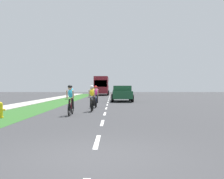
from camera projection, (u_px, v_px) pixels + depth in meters
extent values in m
plane|color=#38383A|center=(108.00, 102.00, 25.38)|extent=(120.00, 120.00, 0.00)
cube|color=#2D6026|center=(58.00, 102.00, 25.39)|extent=(2.71, 70.00, 0.01)
cube|color=#B2ADA3|center=(35.00, 102.00, 25.39)|extent=(1.82, 70.00, 0.10)
cube|color=white|center=(97.00, 141.00, 6.98)|extent=(0.12, 1.80, 0.01)
cube|color=white|center=(103.00, 123.00, 10.72)|extent=(0.12, 1.80, 0.01)
cube|color=white|center=(105.00, 114.00, 14.45)|extent=(0.12, 1.80, 0.01)
cube|color=white|center=(107.00, 108.00, 18.18)|extent=(0.12, 1.80, 0.01)
cube|color=white|center=(108.00, 105.00, 21.92)|extent=(0.12, 1.80, 0.01)
cube|color=white|center=(108.00, 102.00, 25.65)|extent=(0.12, 1.80, 0.01)
cube|color=white|center=(109.00, 100.00, 29.38)|extent=(0.12, 1.80, 0.01)
cube|color=white|center=(109.00, 99.00, 33.12)|extent=(0.12, 1.80, 0.01)
cube|color=white|center=(110.00, 98.00, 36.85)|extent=(0.12, 1.80, 0.01)
cube|color=white|center=(110.00, 97.00, 40.58)|extent=(0.12, 1.80, 0.01)
cube|color=white|center=(110.00, 96.00, 44.32)|extent=(0.12, 1.80, 0.01)
cube|color=white|center=(110.00, 95.00, 48.05)|extent=(0.12, 1.80, 0.01)
cube|color=white|center=(110.00, 95.00, 51.78)|extent=(0.12, 1.80, 0.01)
cube|color=white|center=(110.00, 94.00, 55.52)|extent=(0.12, 1.80, 0.01)
cylinder|color=yellow|center=(1.00, 117.00, 12.43)|extent=(0.28, 0.28, 0.06)
cylinder|color=yellow|center=(1.00, 111.00, 12.43)|extent=(0.22, 0.22, 0.55)
sphere|color=yellow|center=(1.00, 104.00, 12.42)|extent=(0.21, 0.21, 0.21)
cylinder|color=yellow|center=(4.00, 110.00, 12.43)|extent=(0.12, 0.09, 0.09)
torus|color=black|center=(73.00, 108.00, 14.25)|extent=(0.06, 0.68, 0.68)
torus|color=black|center=(70.00, 109.00, 13.21)|extent=(0.06, 0.68, 0.68)
cylinder|color=maroon|center=(71.00, 105.00, 13.63)|extent=(0.04, 0.59, 0.43)
cylinder|color=maroon|center=(72.00, 103.00, 13.91)|extent=(0.04, 0.04, 0.55)
cylinder|color=maroon|center=(71.00, 99.00, 13.68)|extent=(0.03, 0.55, 0.03)
cylinder|color=black|center=(70.00, 99.00, 13.23)|extent=(0.42, 0.02, 0.02)
ellipsoid|color=#26A5CC|center=(71.00, 93.00, 13.74)|extent=(0.30, 0.54, 0.63)
sphere|color=tan|center=(70.00, 88.00, 13.46)|extent=(0.20, 0.20, 0.20)
ellipsoid|color=black|center=(70.00, 87.00, 13.46)|extent=(0.24, 0.28, 0.16)
cylinder|color=tan|center=(67.00, 94.00, 13.47)|extent=(0.07, 0.26, 0.45)
cylinder|color=tan|center=(73.00, 94.00, 13.47)|extent=(0.07, 0.26, 0.45)
cylinder|color=black|center=(70.00, 105.00, 13.83)|extent=(0.10, 0.30, 0.60)
cylinder|color=black|center=(73.00, 103.00, 13.78)|extent=(0.10, 0.25, 0.61)
torus|color=black|center=(93.00, 105.00, 16.47)|extent=(0.06, 0.68, 0.68)
torus|color=black|center=(92.00, 106.00, 15.43)|extent=(0.06, 0.68, 0.68)
cylinder|color=black|center=(92.00, 103.00, 15.85)|extent=(0.04, 0.59, 0.43)
cylinder|color=black|center=(93.00, 101.00, 16.13)|extent=(0.04, 0.04, 0.55)
cylinder|color=black|center=(93.00, 97.00, 15.90)|extent=(0.03, 0.55, 0.03)
cylinder|color=black|center=(92.00, 98.00, 15.45)|extent=(0.42, 0.02, 0.02)
ellipsoid|color=yellow|center=(93.00, 92.00, 15.97)|extent=(0.30, 0.54, 0.63)
sphere|color=tan|center=(92.00, 88.00, 15.68)|extent=(0.20, 0.20, 0.20)
ellipsoid|color=white|center=(92.00, 87.00, 15.68)|extent=(0.24, 0.28, 0.16)
cylinder|color=tan|center=(90.00, 93.00, 15.69)|extent=(0.07, 0.26, 0.45)
cylinder|color=tan|center=(95.00, 93.00, 15.69)|extent=(0.07, 0.26, 0.45)
cylinder|color=black|center=(91.00, 103.00, 16.05)|extent=(0.10, 0.30, 0.60)
cylinder|color=black|center=(94.00, 101.00, 16.00)|extent=(0.10, 0.25, 0.61)
torus|color=black|center=(97.00, 102.00, 19.52)|extent=(0.06, 0.68, 0.68)
torus|color=black|center=(96.00, 103.00, 18.48)|extent=(0.06, 0.68, 0.68)
cylinder|color=#23389E|center=(96.00, 100.00, 18.90)|extent=(0.04, 0.59, 0.43)
cylinder|color=#23389E|center=(96.00, 99.00, 19.17)|extent=(0.04, 0.04, 0.55)
cylinder|color=#23389E|center=(96.00, 96.00, 18.94)|extent=(0.03, 0.55, 0.03)
cylinder|color=black|center=(96.00, 96.00, 18.49)|extent=(0.42, 0.02, 0.02)
ellipsoid|color=#CC2D8C|center=(96.00, 91.00, 19.01)|extent=(0.30, 0.54, 0.63)
sphere|color=tan|center=(96.00, 88.00, 18.73)|extent=(0.20, 0.20, 0.20)
ellipsoid|color=red|center=(96.00, 87.00, 18.73)|extent=(0.24, 0.28, 0.16)
cylinder|color=tan|center=(94.00, 92.00, 18.73)|extent=(0.07, 0.26, 0.45)
cylinder|color=tan|center=(98.00, 92.00, 18.73)|extent=(0.07, 0.26, 0.45)
cylinder|color=black|center=(95.00, 100.00, 19.10)|extent=(0.10, 0.30, 0.60)
cylinder|color=black|center=(98.00, 99.00, 19.04)|extent=(0.10, 0.25, 0.61)
cube|color=#194C2D|center=(122.00, 95.00, 27.45)|extent=(1.96, 5.10, 0.76)
cube|color=#194C2D|center=(122.00, 89.00, 26.68)|extent=(1.80, 1.78, 0.64)
cube|color=#1E2833|center=(123.00, 89.00, 25.97)|extent=(1.67, 0.08, 0.52)
cube|color=#194C2D|center=(114.00, 92.00, 28.47)|extent=(0.08, 2.80, 0.40)
cube|color=#194C2D|center=(130.00, 92.00, 28.47)|extent=(0.08, 2.80, 0.40)
cube|color=#194C2D|center=(121.00, 91.00, 29.96)|extent=(1.80, 0.08, 0.40)
cylinder|color=black|center=(113.00, 98.00, 25.92)|extent=(0.26, 0.76, 0.76)
cylinder|color=black|center=(133.00, 98.00, 25.92)|extent=(0.26, 0.76, 0.76)
cylinder|color=black|center=(113.00, 97.00, 28.98)|extent=(0.26, 0.76, 0.76)
cylinder|color=black|center=(131.00, 97.00, 28.98)|extent=(0.26, 0.76, 0.76)
cube|color=silver|center=(119.00, 93.00, 39.87)|extent=(1.76, 4.30, 0.76)
cube|color=silver|center=(119.00, 89.00, 40.01)|extent=(1.55, 2.24, 0.52)
cube|color=#1E2833|center=(119.00, 89.00, 39.05)|extent=(1.44, 0.08, 0.44)
cylinder|color=black|center=(113.00, 95.00, 38.54)|extent=(0.22, 0.64, 0.64)
cylinder|color=black|center=(125.00, 95.00, 38.53)|extent=(0.22, 0.64, 0.64)
cylinder|color=black|center=(113.00, 95.00, 41.20)|extent=(0.22, 0.64, 0.64)
cylinder|color=black|center=(125.00, 95.00, 41.20)|extent=(0.22, 0.64, 0.64)
cube|color=maroon|center=(102.00, 85.00, 51.72)|extent=(2.50, 11.60, 3.10)
cube|color=#1E2833|center=(102.00, 83.00, 51.72)|extent=(2.52, 10.67, 0.64)
cube|color=#1E2833|center=(101.00, 83.00, 45.95)|extent=(2.25, 0.06, 1.20)
cylinder|color=black|center=(95.00, 93.00, 47.96)|extent=(0.28, 0.96, 0.96)
cylinder|color=black|center=(108.00, 93.00, 47.96)|extent=(0.28, 0.96, 0.96)
cylinder|color=black|center=(97.00, 92.00, 54.92)|extent=(0.28, 0.96, 0.96)
cylinder|color=black|center=(109.00, 92.00, 54.92)|extent=(0.28, 0.96, 0.96)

